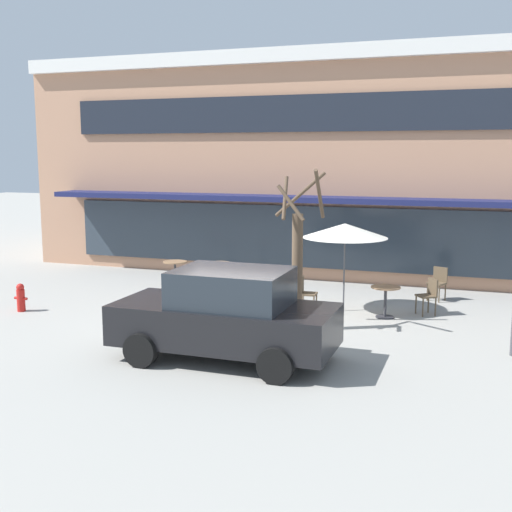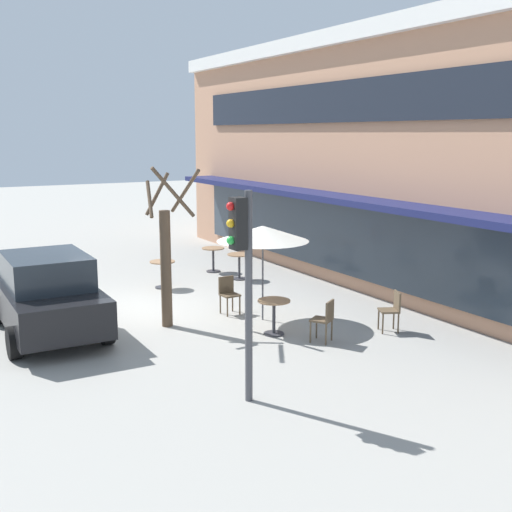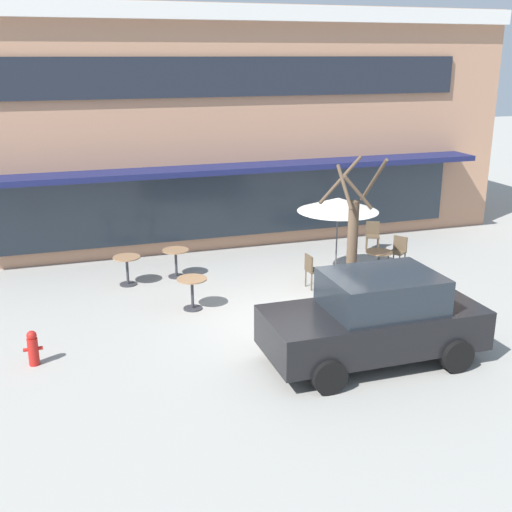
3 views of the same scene
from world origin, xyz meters
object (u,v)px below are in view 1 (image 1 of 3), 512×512
Objects in this scene: parked_sedan at (227,315)px; street_tree at (298,260)px; fire_hydrant at (21,297)px; cafe_chair_2 at (429,294)px; cafe_table_near_wall at (181,286)px; patio_umbrella_green_folded at (345,231)px; cafe_table_streetside at (175,270)px; cafe_chair_1 at (438,281)px; cafe_chair_0 at (305,291)px; cafe_table_by_tree at (219,271)px; cafe_table_mid_patio at (385,297)px.

street_tree reaches higher than parked_sedan.
parked_sedan reaches higher than fire_hydrant.
cafe_chair_2 is 3.73m from street_tree.
cafe_table_near_wall is 4.42m from patio_umbrella_green_folded.
cafe_table_streetside is at bearing 172.53° from cafe_chair_2.
cafe_chair_1 is at bearing 25.78° from fire_hydrant.
street_tree is at bearing -137.93° from cafe_chair_2.
cafe_chair_0 is 3.89m from cafe_chair_1.
parked_sedan reaches higher than cafe_table_streetside.
cafe_chair_2 is (6.01, -1.18, 0.01)m from cafe_table_by_tree.
cafe_table_near_wall is 0.35× the size of patio_umbrella_green_folded.
cafe_table_mid_patio is at bearing -14.18° from cafe_table_streetside.
cafe_chair_1 is (3.01, 2.46, 0.00)m from cafe_chair_0.
cafe_chair_0 is 4.14m from parked_sedan.
cafe_table_streetside is at bearing 166.54° from patio_umbrella_green_folded.
street_tree is (-0.62, -2.09, -0.44)m from patio_umbrella_green_folded.
cafe_chair_1 is (1.07, 2.35, 0.01)m from cafe_table_mid_patio.
cafe_table_mid_patio is 4.86m from parked_sedan.
parked_sedan reaches higher than cafe_table_near_wall.
cafe_chair_0 is at bearing 83.68° from parked_sedan.
cafe_chair_0 is at bearing -176.85° from cafe_table_mid_patio.
cafe_chair_0 is 1.26× the size of fire_hydrant.
cafe_table_near_wall is at bearing -167.79° from patio_umbrella_green_folded.
cafe_chair_0 and cafe_chair_1 have the same top height.
cafe_chair_1 reaches higher than cafe_table_by_tree.
parked_sedan is (2.65, -6.04, 0.36)m from cafe_table_by_tree.
cafe_table_near_wall and cafe_table_mid_patio have the same top height.
cafe_table_streetside is 4.74m from cafe_chair_0.
patio_umbrella_green_folded is (3.97, -1.49, 1.51)m from cafe_table_by_tree.
cafe_table_near_wall is 6.85m from cafe_chair_1.
cafe_table_near_wall is at bearing 126.82° from parked_sedan.
cafe_chair_2 is at bearing 42.07° from street_tree.
cafe_table_by_tree is 5.02m from street_tree.
patio_umbrella_green_folded reaches higher than cafe_chair_1.
cafe_chair_1 is 1.26× the size of fire_hydrant.
fire_hydrant is at bearing -164.81° from cafe_table_mid_patio.
street_tree is (0.70, 2.46, 0.71)m from parked_sedan.
fire_hydrant is at bearing -162.68° from cafe_chair_2.
cafe_table_by_tree is 6.12m from cafe_chair_2.
street_tree reaches higher than cafe_table_by_tree.
cafe_table_streetside is 0.85× the size of cafe_chair_2.
parked_sedan is 5.96× the size of fire_hydrant.
fire_hydrant is (-3.52, -1.82, -0.16)m from cafe_table_near_wall.
cafe_chair_0 is at bearing -165.43° from cafe_chair_2.
fire_hydrant is (-7.58, -2.70, -1.67)m from patio_umbrella_green_folded.
cafe_chair_2 is at bearing 55.34° from parked_sedan.
cafe_table_mid_patio is at bearing -17.63° from patio_umbrella_green_folded.
cafe_chair_1 and cafe_chair_2 have the same top height.
cafe_table_streetside is 4.58m from fire_hydrant.
cafe_chair_0 is at bearing 98.59° from street_tree.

